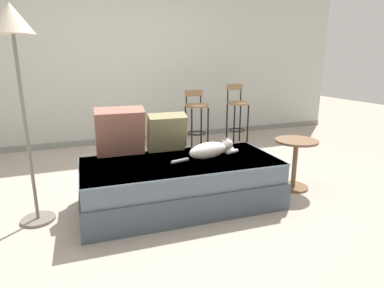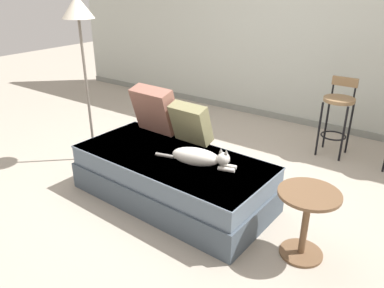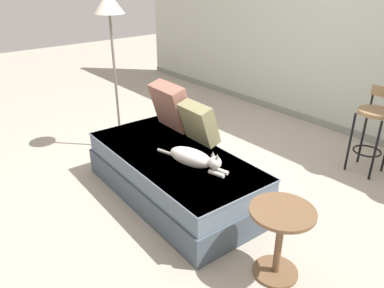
% 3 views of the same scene
% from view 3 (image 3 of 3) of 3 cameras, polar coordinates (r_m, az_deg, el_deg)
% --- Properties ---
extents(ground_plane, '(16.00, 16.00, 0.00)m').
position_cam_3_polar(ground_plane, '(3.83, 2.03, -5.65)').
color(ground_plane, '#A89E8E').
rests_on(ground_plane, ground).
extents(wall_back_panel, '(8.00, 0.10, 2.60)m').
position_cam_3_polar(wall_back_panel, '(5.11, 22.32, 16.03)').
color(wall_back_panel, '#B7BCB2').
rests_on(wall_back_panel, ground).
extents(wall_baseboard_trim, '(8.00, 0.02, 0.09)m').
position_cam_3_polar(wall_baseboard_trim, '(5.38, 19.86, 2.80)').
color(wall_baseboard_trim, gray).
rests_on(wall_baseboard_trim, ground).
extents(couch, '(1.86, 0.94, 0.44)m').
position_cam_3_polar(couch, '(3.49, -2.84, -4.64)').
color(couch, '#44505B').
rests_on(couch, ground).
extents(throw_pillow_corner, '(0.46, 0.30, 0.48)m').
position_cam_3_polar(throw_pillow_corner, '(3.85, -3.17, 5.80)').
color(throw_pillow_corner, '#936051').
rests_on(throw_pillow_corner, couch).
extents(throw_pillow_middle, '(0.39, 0.26, 0.40)m').
position_cam_3_polar(throw_pillow_middle, '(3.52, 1.06, 3.21)').
color(throw_pillow_middle, '#847F56').
rests_on(throw_pillow_middle, couch).
extents(cat, '(0.74, 0.27, 0.19)m').
position_cam_3_polar(cat, '(3.14, 0.24, -2.15)').
color(cat, white).
rests_on(cat, couch).
extents(bar_stool_near_window, '(0.34, 0.34, 0.89)m').
position_cam_3_polar(bar_stool_near_window, '(4.21, 25.99, 2.98)').
color(bar_stool_near_window, black).
rests_on(bar_stool_near_window, ground).
extents(side_table, '(0.44, 0.44, 0.54)m').
position_cam_3_polar(side_table, '(2.65, 13.26, -13.07)').
color(side_table, brown).
rests_on(side_table, ground).
extents(floor_lamp, '(0.32, 0.32, 1.75)m').
position_cam_3_polar(floor_lamp, '(4.21, -12.40, 18.14)').
color(floor_lamp, slate).
rests_on(floor_lamp, ground).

